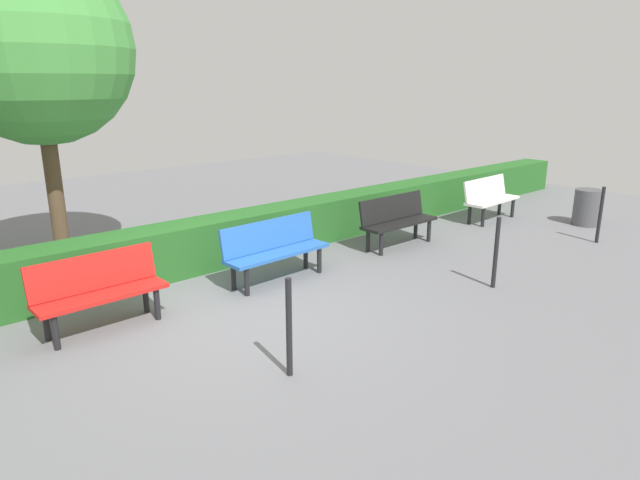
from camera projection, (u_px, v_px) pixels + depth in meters
The scene contains 11 objects.
ground_plane at pixel (231, 313), 6.82m from camera, with size 23.06×23.06×0.00m, color slate.
bench_white at pixel (490, 197), 11.27m from camera, with size 1.49×0.52×0.86m.
bench_black at pixel (397, 218), 9.49m from camera, with size 1.55×0.46×0.86m.
bench_blue at pixel (274, 247), 7.83m from camera, with size 1.65×0.52×0.86m.
bench_red at pixel (99, 288), 6.29m from camera, with size 1.46×0.49×0.86m.
hedge_row at pixel (233, 238), 8.73m from camera, with size 19.06×0.62×0.74m, color #266023.
tree_near at pixel (36, 49), 7.62m from camera, with size 2.65×2.65×4.51m.
railing_post_near at pixel (600, 215), 9.66m from camera, with size 0.06×0.06×1.00m, color black.
railing_post_mid at pixel (496, 253), 7.53m from camera, with size 0.06×0.06×1.00m, color black.
railing_post_far at pixel (289, 328), 5.24m from camera, with size 0.06×0.06×1.00m, color black.
trash_bin at pixel (587, 207), 10.90m from camera, with size 0.51×0.51×0.71m, color #4C4C51.
Camera 1 is at (3.36, 5.45, 2.75)m, focal length 31.05 mm.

